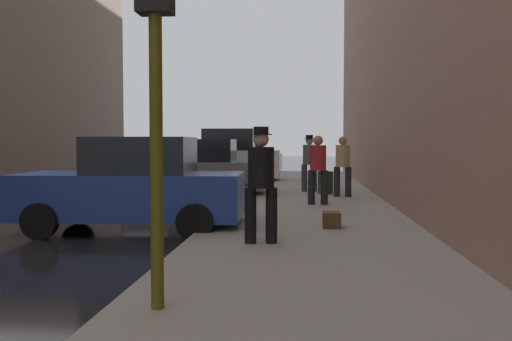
% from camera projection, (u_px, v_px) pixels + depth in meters
% --- Properties ---
extents(ground_plane, '(120.00, 120.00, 0.00)m').
position_uv_depth(ground_plane, '(7.00, 228.00, 11.26)').
color(ground_plane, black).
extents(sidewalk, '(4.00, 40.00, 0.15)m').
position_uv_depth(sidewalk, '(311.00, 228.00, 10.77)').
color(sidewalk, gray).
rests_on(sidewalk, ground_plane).
extents(parked_blue_sedan, '(4.25, 2.16, 1.79)m').
position_uv_depth(parked_blue_sedan, '(133.00, 187.00, 10.75)').
color(parked_blue_sedan, navy).
rests_on(parked_blue_sedan, ground_plane).
extents(parked_gray_coupe, '(4.21, 2.08, 1.79)m').
position_uv_depth(parked_gray_coupe, '(198.00, 170.00, 17.43)').
color(parked_gray_coupe, slate).
rests_on(parked_gray_coupe, ground_plane).
extents(parked_white_van, '(4.64, 2.14, 2.25)m').
position_uv_depth(parked_white_van, '(225.00, 158.00, 23.58)').
color(parked_white_van, silver).
rests_on(parked_white_van, ground_plane).
extents(parked_silver_sedan, '(4.27, 2.19, 1.79)m').
position_uv_depth(parked_silver_sedan, '(243.00, 158.00, 30.37)').
color(parked_silver_sedan, '#B7BABF').
rests_on(parked_silver_sedan, ground_plane).
extents(fire_hydrant, '(0.42, 0.22, 0.70)m').
position_uv_depth(fire_hydrant, '(252.00, 186.00, 15.68)').
color(fire_hydrant, red).
rests_on(fire_hydrant, sidewalk).
extents(traffic_light, '(0.32, 0.32, 3.60)m').
position_uv_depth(traffic_light, '(155.00, 24.00, 5.16)').
color(traffic_light, '#514C0F').
rests_on(traffic_light, sidewalk).
extents(pedestrian_with_beanie, '(0.53, 0.50, 1.78)m').
position_uv_depth(pedestrian_with_beanie, '(309.00, 160.00, 17.91)').
color(pedestrian_with_beanie, '#333338').
rests_on(pedestrian_with_beanie, sidewalk).
extents(pedestrian_with_fedora, '(0.52, 0.44, 1.78)m').
position_uv_depth(pedestrian_with_fedora, '(261.00, 179.00, 8.66)').
color(pedestrian_with_fedora, black).
rests_on(pedestrian_with_fedora, sidewalk).
extents(pedestrian_in_tan_coat, '(0.52, 0.45, 1.71)m').
position_uv_depth(pedestrian_in_tan_coat, '(343.00, 163.00, 16.14)').
color(pedestrian_in_tan_coat, black).
rests_on(pedestrian_in_tan_coat, sidewalk).
extents(pedestrian_in_red_jacket, '(0.51, 0.43, 1.71)m').
position_uv_depth(pedestrian_in_red_jacket, '(318.00, 166.00, 14.11)').
color(pedestrian_in_red_jacket, black).
rests_on(pedestrian_in_red_jacket, sidewalk).
extents(rolling_suitcase, '(0.44, 0.61, 1.04)m').
position_uv_depth(rolling_suitcase, '(325.00, 182.00, 17.12)').
color(rolling_suitcase, black).
rests_on(rolling_suitcase, sidewalk).
extents(duffel_bag, '(0.32, 0.44, 0.28)m').
position_uv_depth(duffel_bag, '(332.00, 220.00, 10.32)').
color(duffel_bag, '#472D19').
rests_on(duffel_bag, sidewalk).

